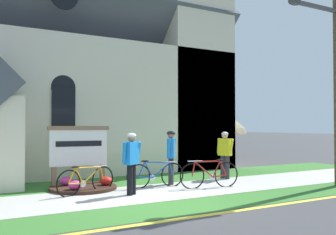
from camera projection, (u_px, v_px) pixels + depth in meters
ground at (105, 182)px, 11.72m from camera, size 140.00×140.00×0.00m
sidewalk_slab at (95, 198)px, 9.04m from camera, size 32.00×2.41×0.01m
grass_verge at (124, 214)px, 7.37m from camera, size 32.00×1.41×0.01m
church_lawn at (71, 185)px, 11.04m from camera, size 24.00×2.15×0.01m
curb_paint_stripe at (142, 224)px, 6.63m from camera, size 28.00×0.16×0.01m
church_building at (50, 60)px, 16.05m from camera, size 14.87×11.01×13.12m
church_sign at (79, 148)px, 10.71m from camera, size 1.79×0.21×1.78m
flower_bed at (83, 187)px, 10.24m from camera, size 1.85×1.85×0.34m
bicycle_white at (86, 180)px, 9.58m from camera, size 1.68×0.58×0.78m
bicycle_silver at (155, 175)px, 10.61m from camera, size 1.76×0.23×0.82m
bicycle_black at (210, 174)px, 10.55m from camera, size 1.78×0.40×0.84m
cyclist_in_red_jersey at (131, 159)px, 9.44m from camera, size 0.59×0.44×1.60m
cyclist_in_blue_jersey at (225, 152)px, 12.33m from camera, size 0.34×0.71×1.58m
cyclist_in_white_jersey at (171, 153)px, 11.16m from camera, size 0.47×0.61×1.63m
utility_pole at (335, 44)px, 10.94m from camera, size 3.12×0.28×7.62m
roadside_conifer at (202, 72)px, 21.46m from camera, size 3.35×3.35×7.93m
distant_hill at (4, 136)px, 67.58m from camera, size 107.45×50.75×18.79m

